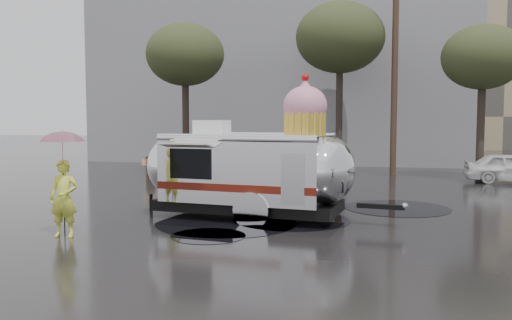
# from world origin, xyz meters

# --- Properties ---
(ground) EXTENTS (120.00, 120.00, 0.00)m
(ground) POSITION_xyz_m (0.00, 0.00, 0.00)
(ground) COLOR black
(ground) RESTS_ON ground
(puddles) EXTENTS (7.43, 7.02, 0.01)m
(puddles) POSITION_xyz_m (-0.27, 2.53, 0.00)
(puddles) COLOR black
(puddles) RESTS_ON ground
(grey_building) EXTENTS (22.00, 12.00, 13.00)m
(grey_building) POSITION_xyz_m (-4.00, 24.00, 6.50)
(grey_building) COLOR slate
(grey_building) RESTS_ON ground
(utility_pole) EXTENTS (1.60, 0.28, 9.00)m
(utility_pole) POSITION_xyz_m (2.50, 14.00, 4.62)
(utility_pole) COLOR #473323
(utility_pole) RESTS_ON ground
(tree_left) EXTENTS (3.64, 3.64, 6.95)m
(tree_left) POSITION_xyz_m (-7.00, 13.00, 5.48)
(tree_left) COLOR #382D26
(tree_left) RESTS_ON ground
(tree_mid) EXTENTS (4.20, 4.20, 8.03)m
(tree_mid) POSITION_xyz_m (0.00, 15.00, 6.34)
(tree_mid) COLOR #382D26
(tree_mid) RESTS_ON ground
(tree_right) EXTENTS (3.36, 3.36, 6.42)m
(tree_right) POSITION_xyz_m (6.00, 13.00, 5.06)
(tree_right) COLOR #382D26
(tree_right) RESTS_ON ground
(barricade_row) EXTENTS (4.30, 0.80, 1.00)m
(barricade_row) POSITION_xyz_m (-5.55, 9.96, 0.52)
(barricade_row) COLOR #473323
(barricade_row) RESTS_ON ground
(airstream_trailer) EXTENTS (6.94, 2.90, 3.76)m
(airstream_trailer) POSITION_xyz_m (-1.40, 2.46, 1.32)
(airstream_trailer) COLOR silver
(airstream_trailer) RESTS_ON ground
(person_left) EXTENTS (0.66, 0.49, 1.69)m
(person_left) POSITION_xyz_m (-4.88, -0.64, 0.84)
(person_left) COLOR #E0ED47
(person_left) RESTS_ON ground
(umbrella_pink) EXTENTS (1.16, 1.16, 2.34)m
(umbrella_pink) POSITION_xyz_m (-4.88, -0.64, 1.94)
(umbrella_pink) COLOR #CE819C
(umbrella_pink) RESTS_ON ground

